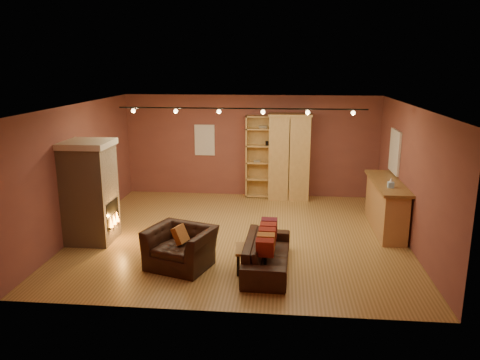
# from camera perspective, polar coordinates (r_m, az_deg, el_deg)

# --- Properties ---
(floor) EXTENTS (7.00, 7.00, 0.00)m
(floor) POSITION_cam_1_polar(r_m,az_deg,el_deg) (10.25, -0.01, -6.71)
(floor) COLOR olive
(floor) RESTS_ON ground
(ceiling) EXTENTS (7.00, 7.00, 0.00)m
(ceiling) POSITION_cam_1_polar(r_m,az_deg,el_deg) (9.62, -0.01, 9.09)
(ceiling) COLOR brown
(ceiling) RESTS_ON back_wall
(back_wall) EXTENTS (7.00, 0.02, 2.80)m
(back_wall) POSITION_cam_1_polar(r_m,az_deg,el_deg) (13.01, 1.36, 4.16)
(back_wall) COLOR brown
(back_wall) RESTS_ON floor
(left_wall) EXTENTS (0.02, 6.50, 2.80)m
(left_wall) POSITION_cam_1_polar(r_m,az_deg,el_deg) (10.74, -18.93, 1.29)
(left_wall) COLOR brown
(left_wall) RESTS_ON floor
(right_wall) EXTENTS (0.02, 6.50, 2.80)m
(right_wall) POSITION_cam_1_polar(r_m,az_deg,el_deg) (10.13, 20.11, 0.45)
(right_wall) COLOR brown
(right_wall) RESTS_ON floor
(fireplace) EXTENTS (1.01, 0.98, 2.12)m
(fireplace) POSITION_cam_1_polar(r_m,az_deg,el_deg) (10.11, -17.78, -1.38)
(fireplace) COLOR tan
(fireplace) RESTS_ON floor
(back_window) EXTENTS (0.56, 0.04, 0.86)m
(back_window) POSITION_cam_1_polar(r_m,az_deg,el_deg) (13.13, -4.33, 4.88)
(back_window) COLOR white
(back_window) RESTS_ON back_wall
(bookcase) EXTENTS (0.93, 0.36, 2.27)m
(bookcase) POSITION_cam_1_polar(r_m,az_deg,el_deg) (12.92, 2.80, 2.96)
(bookcase) COLOR tan
(bookcase) RESTS_ON floor
(armoire) EXTENTS (1.15, 0.66, 2.34)m
(armoire) POSITION_cam_1_polar(r_m,az_deg,el_deg) (12.73, 6.00, 2.84)
(armoire) COLOR tan
(armoire) RESTS_ON floor
(bar_counter) EXTENTS (0.62, 2.32, 1.11)m
(bar_counter) POSITION_cam_1_polar(r_m,az_deg,el_deg) (10.91, 17.35, -2.95)
(bar_counter) COLOR tan
(bar_counter) RESTS_ON floor
(tissue_box) EXTENTS (0.12, 0.12, 0.22)m
(tissue_box) POSITION_cam_1_polar(r_m,az_deg,el_deg) (10.23, 17.92, -0.40)
(tissue_box) COLOR #97C8F2
(tissue_box) RESTS_ON bar_counter
(right_window) EXTENTS (0.05, 0.90, 1.00)m
(right_window) POSITION_cam_1_polar(r_m,az_deg,el_deg) (11.41, 18.36, 3.32)
(right_window) COLOR white
(right_window) RESTS_ON right_wall
(loveseat) EXTENTS (0.64, 1.99, 0.80)m
(loveseat) POSITION_cam_1_polar(r_m,az_deg,el_deg) (8.53, 3.32, -8.23)
(loveseat) COLOR black
(loveseat) RESTS_ON floor
(armchair) EXTENTS (1.30, 1.05, 0.98)m
(armchair) POSITION_cam_1_polar(r_m,az_deg,el_deg) (8.64, -7.27, -7.36)
(armchair) COLOR black
(armchair) RESTS_ON floor
(coffee_table) EXTENTS (0.62, 0.62, 0.43)m
(coffee_table) POSITION_cam_1_polar(r_m,az_deg,el_deg) (8.45, 1.42, -8.66)
(coffee_table) COLOR olive
(coffee_table) RESTS_ON floor
(track_rail) EXTENTS (5.20, 0.09, 0.13)m
(track_rail) POSITION_cam_1_polar(r_m,az_deg,el_deg) (9.83, 0.11, 8.52)
(track_rail) COLOR black
(track_rail) RESTS_ON ceiling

